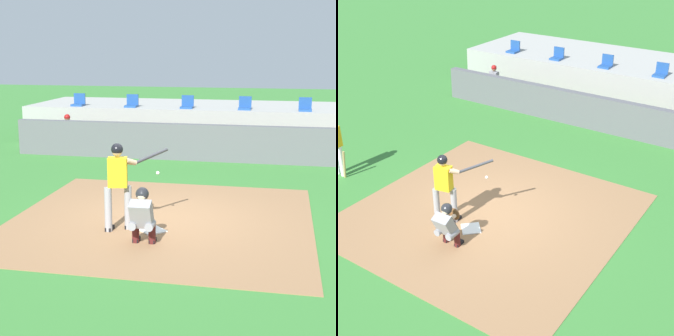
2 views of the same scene
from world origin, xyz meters
The scene contains 14 objects.
ground_plane centered at (0.00, 0.00, 0.00)m, with size 80.00×80.00×0.00m, color #387A33.
dirt_infield centered at (0.00, 0.00, 0.01)m, with size 6.40×6.40×0.01m, color #936B47.
home_plate centered at (0.00, -0.80, 0.02)m, with size 0.44×0.44×0.02m, color white.
batter_at_plate centered at (-0.68, -0.85, 1.04)m, with size 1.12×1.04×1.80m.
catcher_crouched centered at (-0.01, -1.58, 0.61)m, with size 0.49×1.92×1.13m.
dugout_wall centered at (0.00, 6.50, 0.60)m, with size 13.00×0.30×1.20m, color #59595E.
dugout_bench centered at (0.00, 7.50, 0.23)m, with size 11.80×0.44×0.45m, color olive.
dugout_player_0 centered at (-5.14, 7.34, 0.67)m, with size 0.49×0.70×1.30m.
stands_platform centered at (0.00, 10.90, 0.70)m, with size 15.00×4.40×1.40m, color #9E9E99.
stadium_seat_0 centered at (-5.42, 9.38, 1.53)m, with size 0.46×0.46×0.48m.
stadium_seat_1 centered at (-3.25, 9.38, 1.53)m, with size 0.46×0.46×0.48m.
stadium_seat_2 centered at (-1.08, 9.38, 1.53)m, with size 0.46×0.46×0.48m.
stadium_seat_3 centered at (1.08, 9.38, 1.53)m, with size 0.46×0.46×0.48m.
stadium_seat_4 centered at (3.25, 9.38, 1.53)m, with size 0.46×0.46×0.48m.
Camera 1 is at (2.49, -11.14, 3.66)m, focal length 58.93 mm.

